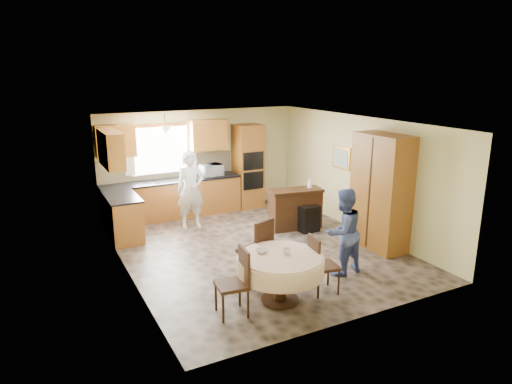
{
  "coord_description": "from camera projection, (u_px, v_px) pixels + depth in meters",
  "views": [
    {
      "loc": [
        -3.89,
        -7.5,
        3.44
      ],
      "look_at": [
        0.15,
        0.3,
        1.07
      ],
      "focal_mm": 32.0,
      "sensor_mm": 36.0,
      "label": 1
    }
  ],
  "objects": [
    {
      "name": "floor",
      "position": [
        256.0,
        249.0,
        9.05
      ],
      "size": [
        5.0,
        6.0,
        0.01
      ],
      "primitive_type": "cube",
      "color": "#6F594E",
      "rests_on": "ground"
    },
    {
      "name": "ceiling",
      "position": [
        256.0,
        122.0,
        8.4
      ],
      "size": [
        5.0,
        6.0,
        0.01
      ],
      "primitive_type": "cube",
      "color": "white",
      "rests_on": "wall_back"
    },
    {
      "name": "wall_back",
      "position": [
        201.0,
        161.0,
        11.3
      ],
      "size": [
        5.0,
        0.02,
        2.5
      ],
      "primitive_type": "cube",
      "color": "#D1C986",
      "rests_on": "floor"
    },
    {
      "name": "wall_front",
      "position": [
        359.0,
        237.0,
        6.15
      ],
      "size": [
        5.0,
        0.02,
        2.5
      ],
      "primitive_type": "cube",
      "color": "#D1C986",
      "rests_on": "floor"
    },
    {
      "name": "wall_left",
      "position": [
        124.0,
        205.0,
        7.62
      ],
      "size": [
        0.02,
        6.0,
        2.5
      ],
      "primitive_type": "cube",
      "color": "#D1C986",
      "rests_on": "floor"
    },
    {
      "name": "wall_right",
      "position": [
        359.0,
        174.0,
        9.83
      ],
      "size": [
        0.02,
        6.0,
        2.5
      ],
      "primitive_type": "cube",
      "color": "#D1C986",
      "rests_on": "floor"
    },
    {
      "name": "window",
      "position": [
        161.0,
        150.0,
        10.75
      ],
      "size": [
        1.4,
        0.03,
        1.1
      ],
      "primitive_type": "cube",
      "color": "white",
      "rests_on": "wall_back"
    },
    {
      "name": "curtain_left",
      "position": [
        129.0,
        151.0,
        10.36
      ],
      "size": [
        0.22,
        0.02,
        1.15
      ],
      "primitive_type": "cube",
      "color": "white",
      "rests_on": "wall_back"
    },
    {
      "name": "curtain_right",
      "position": [
        192.0,
        146.0,
        11.02
      ],
      "size": [
        0.22,
        0.02,
        1.15
      ],
      "primitive_type": "cube",
      "color": "white",
      "rests_on": "wall_back"
    },
    {
      "name": "base_cab_back",
      "position": [
        173.0,
        199.0,
        10.87
      ],
      "size": [
        3.3,
        0.6,
        0.88
      ],
      "primitive_type": "cube",
      "color": "#A8622C",
      "rests_on": "floor"
    },
    {
      "name": "counter_back",
      "position": [
        172.0,
        181.0,
        10.75
      ],
      "size": [
        3.3,
        0.64,
        0.04
      ],
      "primitive_type": "cube",
      "color": "black",
      "rests_on": "base_cab_back"
    },
    {
      "name": "base_cab_left",
      "position": [
        123.0,
        218.0,
        9.5
      ],
      "size": [
        0.6,
        1.2,
        0.88
      ],
      "primitive_type": "cube",
      "color": "#A8622C",
      "rests_on": "floor"
    },
    {
      "name": "counter_left",
      "position": [
        122.0,
        197.0,
        9.38
      ],
      "size": [
        0.64,
        1.2,
        0.04
      ],
      "primitive_type": "cube",
      "color": "black",
      "rests_on": "base_cab_left"
    },
    {
      "name": "backsplash",
      "position": [
        168.0,
        167.0,
        10.93
      ],
      "size": [
        3.3,
        0.02,
        0.55
      ],
      "primitive_type": "cube",
      "color": "#CBB98F",
      "rests_on": "wall_back"
    },
    {
      "name": "wall_cab_left",
      "position": [
        115.0,
        141.0,
        10.08
      ],
      "size": [
        0.85,
        0.33,
        0.72
      ],
      "primitive_type": "cube",
      "color": "#CD7B33",
      "rests_on": "wall_back"
    },
    {
      "name": "wall_cab_right",
      "position": [
        208.0,
        135.0,
        11.05
      ],
      "size": [
        0.9,
        0.33,
        0.72
      ],
      "primitive_type": "cube",
      "color": "#CD7B33",
      "rests_on": "wall_back"
    },
    {
      "name": "wall_cab_side",
      "position": [
        111.0,
        149.0,
        9.06
      ],
      "size": [
        0.33,
        1.2,
        0.72
      ],
      "primitive_type": "cube",
      "color": "#CD7B33",
      "rests_on": "wall_left"
    },
    {
      "name": "oven_tower",
      "position": [
        248.0,
        166.0,
        11.59
      ],
      "size": [
        0.66,
        0.62,
        2.12
      ],
      "primitive_type": "cube",
      "color": "#A8622C",
      "rests_on": "floor"
    },
    {
      "name": "oven_upper",
      "position": [
        254.0,
        161.0,
        11.27
      ],
      "size": [
        0.56,
        0.01,
        0.45
      ],
      "primitive_type": "cube",
      "color": "black",
      "rests_on": "oven_tower"
    },
    {
      "name": "oven_lower",
      "position": [
        254.0,
        181.0,
        11.4
      ],
      "size": [
        0.56,
        0.01,
        0.45
      ],
      "primitive_type": "cube",
      "color": "black",
      "rests_on": "oven_tower"
    },
    {
      "name": "pendant",
      "position": [
        165.0,
        130.0,
        10.2
      ],
      "size": [
        0.36,
        0.36,
        0.18
      ],
      "primitive_type": "cone",
      "rotation": [
        3.14,
        0.0,
        0.0
      ],
      "color": "beige",
      "rests_on": "ceiling"
    },
    {
      "name": "sideboard",
      "position": [
        295.0,
        210.0,
        10.13
      ],
      "size": [
        1.24,
        0.66,
        0.84
      ],
      "primitive_type": "cube",
      "rotation": [
        0.0,
        0.0,
        -0.16
      ],
      "color": "#3D1F10",
      "rests_on": "floor"
    },
    {
      "name": "space_heater",
      "position": [
        309.0,
        219.0,
        9.95
      ],
      "size": [
        0.44,
        0.32,
        0.58
      ],
      "primitive_type": "cube",
      "rotation": [
        0.0,
        0.0,
        0.05
      ],
      "color": "black",
      "rests_on": "floor"
    },
    {
      "name": "cupboard",
      "position": [
        381.0,
        192.0,
        8.88
      ],
      "size": [
        0.59,
        1.18,
        2.26
      ],
      "primitive_type": "cube",
      "color": "#A8622C",
      "rests_on": "floor"
    },
    {
      "name": "dining_table",
      "position": [
        280.0,
        266.0,
        6.86
      ],
      "size": [
        1.31,
        1.31,
        0.75
      ],
      "color": "#3D1F10",
      "rests_on": "floor"
    },
    {
      "name": "chair_left",
      "position": [
        237.0,
        279.0,
        6.51
      ],
      "size": [
        0.48,
        0.48,
        0.99
      ],
      "rotation": [
        0.0,
        0.0,
        -1.68
      ],
      "color": "#3D1F10",
      "rests_on": "floor"
    },
    {
      "name": "chair_back",
      "position": [
        259.0,
        247.0,
        7.57
      ],
      "size": [
        0.59,
        0.59,
        1.07
      ],
      "rotation": [
        0.0,
        0.0,
        3.49
      ],
      "color": "#3D1F10",
      "rests_on": "floor"
    },
    {
      "name": "chair_right",
      "position": [
        320.0,
        262.0,
        7.14
      ],
      "size": [
        0.47,
        0.47,
        0.95
      ],
      "rotation": [
        0.0,
        0.0,
        1.42
      ],
      "color": "#3D1F10",
      "rests_on": "floor"
    },
    {
      "name": "framed_picture",
      "position": [
        341.0,
        158.0,
        10.26
      ],
      "size": [
        0.06,
        0.62,
        0.51
      ],
      "color": "gold",
      "rests_on": "wall_right"
    },
    {
      "name": "microwave",
      "position": [
        211.0,
        170.0,
        11.11
      ],
      "size": [
        0.56,
        0.42,
        0.29
      ],
      "primitive_type": "imported",
      "rotation": [
        0.0,
        0.0,
        0.14
      ],
      "color": "silver",
      "rests_on": "counter_back"
    },
    {
      "name": "person_sink",
      "position": [
        191.0,
        190.0,
        10.08
      ],
      "size": [
        0.66,
        0.47,
        1.72
      ],
      "primitive_type": "imported",
      "rotation": [
        0.0,
        0.0,
        -0.09
      ],
      "color": "silver",
      "rests_on": "floor"
    },
    {
      "name": "person_dining",
      "position": [
        343.0,
        232.0,
        7.77
      ],
      "size": [
        0.81,
        0.67,
        1.52
      ],
      "primitive_type": "imported",
      "rotation": [
        0.0,
        0.0,
        3.27
      ],
      "color": "#3D4B85",
      "rests_on": "floor"
    },
    {
      "name": "bowl_sideboard",
      "position": [
        283.0,
        192.0,
        9.87
      ],
      "size": [
        0.26,
        0.26,
        0.05
      ],
      "primitive_type": "imported",
      "rotation": [
        0.0,
        0.0,
        0.3
      ],
      "color": "#B2B2B2",
      "rests_on": "sideboard"
    },
    {
      "name": "bottle_sideboard",
      "position": [
        310.0,
        184.0,
        10.15
      ],
      "size": [
        0.14,
        0.14,
        0.28
      ],
      "primitive_type": "imported",
      "rotation": [
        0.0,
        0.0,
        -0.32
      ],
      "color": "silver",
      "rests_on": "sideboard"
    },
    {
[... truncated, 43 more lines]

